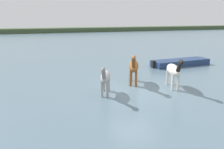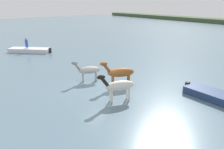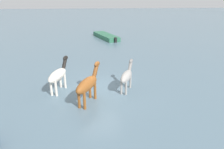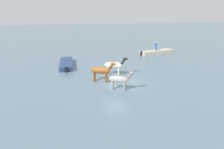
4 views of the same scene
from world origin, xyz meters
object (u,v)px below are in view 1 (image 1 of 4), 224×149
boat_motor_center (180,63)px  horse_gray_outer (174,70)px  horse_lead (105,77)px  horse_dark_mare (134,66)px

boat_motor_center → horse_gray_outer: bearing=-132.3°
horse_lead → horse_gray_outer: (4.07, -0.24, 0.10)m
horse_dark_mare → boat_motor_center: (6.10, 3.58, -0.91)m
horse_gray_outer → boat_motor_center: horse_gray_outer is taller
horse_gray_outer → horse_lead: bearing=-75.0°
horse_gray_outer → boat_motor_center: 6.75m
horse_lead → horse_dark_mare: 2.62m
horse_lead → horse_dark_mare: bearing=143.5°
horse_lead → boat_motor_center: bearing=143.8°
horse_lead → horse_gray_outer: horse_gray_outer is taller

